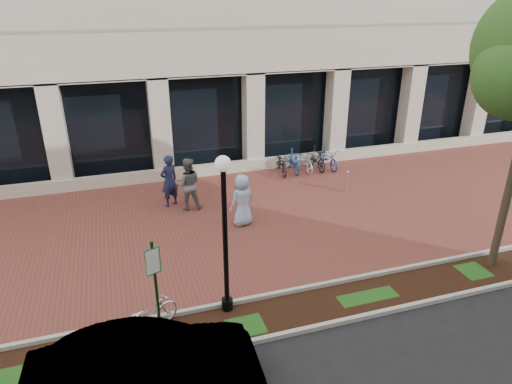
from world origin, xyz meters
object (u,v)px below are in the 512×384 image
object	(u,v)px
parking_sign	(155,280)
lamppost	(225,228)
pedestrian_right	(242,200)
bollard	(347,181)
bike_rack_cluster	(305,160)
pedestrian_mid	(188,184)
sedan_near_curb	(146,371)
pedestrian_left	(169,181)
locked_bicycle	(146,316)

from	to	relation	value
parking_sign	lamppost	xyz separation A→B (m)	(1.70, 0.59, 0.68)
pedestrian_right	bollard	size ratio (longest dim) A/B	2.01
bike_rack_cluster	pedestrian_mid	bearing A→B (deg)	-156.14
pedestrian_mid	sedan_near_curb	world-z (taller)	pedestrian_mid
lamppost	pedestrian_left	distance (m)	6.69
pedestrian_left	pedestrian_mid	world-z (taller)	pedestrian_left
pedestrian_left	pedestrian_mid	bearing A→B (deg)	112.88
locked_bicycle	bike_rack_cluster	world-z (taller)	bike_rack_cluster
sedan_near_curb	pedestrian_mid	bearing A→B (deg)	-12.47
parking_sign	bollard	size ratio (longest dim) A/B	2.85
pedestrian_left	bollard	world-z (taller)	pedestrian_left
bollard	bike_rack_cluster	xyz separation A→B (m)	(-0.60, 2.72, 0.02)
parking_sign	pedestrian_left	size ratio (longest dim) A/B	1.30
parking_sign	pedestrian_left	distance (m)	7.27
pedestrian_left	sedan_near_curb	size ratio (longest dim) A/B	0.45
pedestrian_left	lamppost	bearing A→B (deg)	66.14
parking_sign	sedan_near_curb	size ratio (longest dim) A/B	0.58
locked_bicycle	pedestrian_mid	bearing A→B (deg)	-43.68
lamppost	pedestrian_left	xyz separation A→B (m)	(-0.46, 6.55, -1.30)
pedestrian_mid	pedestrian_right	world-z (taller)	pedestrian_mid
bike_rack_cluster	sedan_near_curb	world-z (taller)	sedan_near_curb
pedestrian_right	sedan_near_curb	distance (m)	7.51
parking_sign	locked_bicycle	distance (m)	1.26
lamppost	locked_bicycle	distance (m)	2.71
pedestrian_left	bollard	bearing A→B (deg)	144.88
parking_sign	pedestrian_right	bearing A→B (deg)	35.27
parking_sign	pedestrian_left	xyz separation A→B (m)	(1.25, 7.14, -0.63)
pedestrian_mid	bike_rack_cluster	world-z (taller)	pedestrian_mid
pedestrian_right	bike_rack_cluster	bearing A→B (deg)	-152.49
lamppost	sedan_near_curb	distance (m)	3.45
locked_bicycle	pedestrian_right	distance (m)	5.80
locked_bicycle	pedestrian_mid	distance (m)	6.64
lamppost	sedan_near_curb	bearing A→B (deg)	-134.09
bike_rack_cluster	locked_bicycle	bearing A→B (deg)	-130.70
bollard	pedestrian_left	bearing A→B (deg)	172.71
bike_rack_cluster	lamppost	bearing A→B (deg)	-123.20
lamppost	bike_rack_cluster	world-z (taller)	lamppost
lamppost	sedan_near_curb	world-z (taller)	lamppost
sedan_near_curb	bike_rack_cluster	bearing A→B (deg)	-33.63
lamppost	bike_rack_cluster	xyz separation A→B (m)	(5.74, 8.39, -1.81)
pedestrian_mid	bollard	distance (m)	6.22
lamppost	bollard	xyz separation A→B (m)	(6.34, 5.68, -1.83)
bollard	sedan_near_curb	size ratio (longest dim) A/B	0.20
lamppost	bollard	bearing A→B (deg)	41.86
lamppost	locked_bicycle	bearing A→B (deg)	-173.66
locked_bicycle	lamppost	bearing A→B (deg)	-108.64
locked_bicycle	bollard	size ratio (longest dim) A/B	1.87
pedestrian_left	bike_rack_cluster	distance (m)	6.48
lamppost	pedestrian_mid	size ratio (longest dim) A/B	2.08
sedan_near_curb	pedestrian_right	bearing A→B (deg)	-27.34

